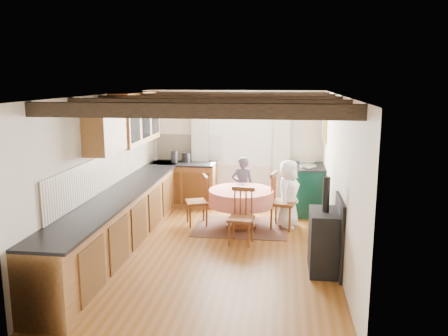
# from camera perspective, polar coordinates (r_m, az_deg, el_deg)

# --- Properties ---
(floor) EXTENTS (3.60, 5.50, 0.00)m
(floor) POSITION_cam_1_polar(r_m,az_deg,el_deg) (7.33, -0.82, -10.07)
(floor) COLOR brown
(floor) RESTS_ON ground
(ceiling) EXTENTS (3.60, 5.50, 0.00)m
(ceiling) POSITION_cam_1_polar(r_m,az_deg,el_deg) (6.83, -0.88, 9.04)
(ceiling) COLOR white
(ceiling) RESTS_ON ground
(wall_back) EXTENTS (3.60, 0.00, 2.40)m
(wall_back) POSITION_cam_1_polar(r_m,az_deg,el_deg) (9.67, 1.50, 2.50)
(wall_back) COLOR silver
(wall_back) RESTS_ON ground
(wall_front) EXTENTS (3.60, 0.00, 2.40)m
(wall_front) POSITION_cam_1_polar(r_m,az_deg,el_deg) (4.37, -6.10, -8.28)
(wall_front) COLOR silver
(wall_front) RESTS_ON ground
(wall_left) EXTENTS (0.00, 5.50, 2.40)m
(wall_left) POSITION_cam_1_polar(r_m,az_deg,el_deg) (7.45, -14.68, -0.45)
(wall_left) COLOR silver
(wall_left) RESTS_ON ground
(wall_right) EXTENTS (0.00, 5.50, 2.40)m
(wall_right) POSITION_cam_1_polar(r_m,az_deg,el_deg) (6.96, 13.98, -1.23)
(wall_right) COLOR silver
(wall_right) RESTS_ON ground
(beam_a) EXTENTS (3.60, 0.16, 0.16)m
(beam_a) POSITION_cam_1_polar(r_m,az_deg,el_deg) (4.87, -4.31, 7.11)
(beam_a) COLOR #3A2B1E
(beam_a) RESTS_ON ceiling
(beam_b) EXTENTS (3.60, 0.16, 0.16)m
(beam_b) POSITION_cam_1_polar(r_m,az_deg,el_deg) (5.85, -2.31, 7.80)
(beam_b) COLOR #3A2B1E
(beam_b) RESTS_ON ceiling
(beam_c) EXTENTS (3.60, 0.16, 0.16)m
(beam_c) POSITION_cam_1_polar(r_m,az_deg,el_deg) (6.84, -0.88, 8.28)
(beam_c) COLOR #3A2B1E
(beam_c) RESTS_ON ceiling
(beam_d) EXTENTS (3.60, 0.16, 0.16)m
(beam_d) POSITION_cam_1_polar(r_m,az_deg,el_deg) (7.83, 0.19, 8.64)
(beam_d) COLOR #3A2B1E
(beam_d) RESTS_ON ceiling
(beam_e) EXTENTS (3.60, 0.16, 0.16)m
(beam_e) POSITION_cam_1_polar(r_m,az_deg,el_deg) (8.82, 1.02, 8.92)
(beam_e) COLOR #3A2B1E
(beam_e) RESTS_ON ceiling
(splash_left) EXTENTS (0.02, 4.50, 0.55)m
(splash_left) POSITION_cam_1_polar(r_m,az_deg,el_deg) (7.72, -13.71, -0.02)
(splash_left) COLOR beige
(splash_left) RESTS_ON wall_left
(splash_back) EXTENTS (1.40, 0.02, 0.55)m
(splash_back) POSITION_cam_1_polar(r_m,az_deg,el_deg) (9.80, -4.34, 2.59)
(splash_back) COLOR beige
(splash_back) RESTS_ON wall_back
(base_cabinet_left) EXTENTS (0.60, 5.30, 0.88)m
(base_cabinet_left) POSITION_cam_1_polar(r_m,az_deg,el_deg) (7.53, -12.27, -6.19)
(base_cabinet_left) COLOR olive
(base_cabinet_left) RESTS_ON floor
(base_cabinet_back) EXTENTS (1.30, 0.60, 0.88)m
(base_cabinet_back) POSITION_cam_1_polar(r_m,az_deg,el_deg) (9.69, -4.90, -2.10)
(base_cabinet_back) COLOR olive
(base_cabinet_back) RESTS_ON floor
(worktop_left) EXTENTS (0.64, 5.30, 0.04)m
(worktop_left) POSITION_cam_1_polar(r_m,az_deg,el_deg) (7.40, -12.27, -2.80)
(worktop_left) COLOR black
(worktop_left) RESTS_ON base_cabinet_left
(worktop_back) EXTENTS (1.30, 0.64, 0.04)m
(worktop_back) POSITION_cam_1_polar(r_m,az_deg,el_deg) (9.57, -4.97, 0.55)
(worktop_back) COLOR black
(worktop_back) RESTS_ON base_cabinet_back
(wall_cabinet_glass) EXTENTS (0.34, 1.80, 0.90)m
(wall_cabinet_glass) POSITION_cam_1_polar(r_m,az_deg,el_deg) (8.41, -10.79, 6.16)
(wall_cabinet_glass) COLOR olive
(wall_cabinet_glass) RESTS_ON wall_left
(wall_cabinet_solid) EXTENTS (0.34, 0.90, 0.70)m
(wall_cabinet_solid) POSITION_cam_1_polar(r_m,az_deg,el_deg) (7.01, -14.58, 4.63)
(wall_cabinet_solid) COLOR olive
(wall_cabinet_solid) RESTS_ON wall_left
(window_frame) EXTENTS (1.34, 0.03, 1.54)m
(window_frame) POSITION_cam_1_polar(r_m,az_deg,el_deg) (9.59, 2.10, 4.84)
(window_frame) COLOR white
(window_frame) RESTS_ON wall_back
(window_pane) EXTENTS (1.20, 0.01, 1.40)m
(window_pane) POSITION_cam_1_polar(r_m,az_deg,el_deg) (9.60, 2.10, 4.84)
(window_pane) COLOR white
(window_pane) RESTS_ON wall_back
(curtain_left) EXTENTS (0.35, 0.10, 2.10)m
(curtain_left) POSITION_cam_1_polar(r_m,az_deg,el_deg) (9.69, -2.98, 1.91)
(curtain_left) COLOR beige
(curtain_left) RESTS_ON wall_back
(curtain_right) EXTENTS (0.35, 0.10, 2.10)m
(curtain_right) POSITION_cam_1_polar(r_m,az_deg,el_deg) (9.53, 7.12, 1.69)
(curtain_right) COLOR beige
(curtain_right) RESTS_ON wall_back
(curtain_rod) EXTENTS (2.00, 0.03, 0.03)m
(curtain_rod) POSITION_cam_1_polar(r_m,az_deg,el_deg) (9.46, 2.08, 8.40)
(curtain_rod) COLOR black
(curtain_rod) RESTS_ON wall_back
(wall_picture) EXTENTS (0.04, 0.50, 0.60)m
(wall_picture) POSITION_cam_1_polar(r_m,az_deg,el_deg) (9.14, 12.36, 4.91)
(wall_picture) COLOR gold
(wall_picture) RESTS_ON wall_right
(wall_plate) EXTENTS (0.30, 0.02, 0.30)m
(wall_plate) POSITION_cam_1_polar(r_m,az_deg,el_deg) (9.53, 7.82, 5.30)
(wall_plate) COLOR silver
(wall_plate) RESTS_ON wall_back
(rug) EXTENTS (1.65, 1.28, 0.01)m
(rug) POSITION_cam_1_polar(r_m,az_deg,el_deg) (8.36, 2.12, -7.31)
(rug) COLOR #572D27
(rug) RESTS_ON floor
(dining_table) EXTENTS (1.15, 1.15, 0.70)m
(dining_table) POSITION_cam_1_polar(r_m,az_deg,el_deg) (8.26, 2.14, -5.06)
(dining_table) COLOR #EE776B
(dining_table) RESTS_ON floor
(chair_near) EXTENTS (0.44, 0.46, 0.92)m
(chair_near) POSITION_cam_1_polar(r_m,az_deg,el_deg) (7.42, 2.13, -6.05)
(chair_near) COLOR brown
(chair_near) RESTS_ON floor
(chair_left) EXTENTS (0.52, 0.51, 0.92)m
(chair_left) POSITION_cam_1_polar(r_m,az_deg,el_deg) (8.40, -3.39, -4.01)
(chair_left) COLOR brown
(chair_left) RESTS_ON floor
(chair_right) EXTENTS (0.54, 0.52, 1.01)m
(chair_right) POSITION_cam_1_polar(r_m,az_deg,el_deg) (8.24, 7.34, -4.04)
(chair_right) COLOR brown
(chair_right) RESTS_ON floor
(aga_range) EXTENTS (0.68, 1.05, 0.97)m
(aga_range) POSITION_cam_1_polar(r_m,az_deg,el_deg) (9.31, 10.22, -2.50)
(aga_range) COLOR black
(aga_range) RESTS_ON floor
(cast_iron_stove) EXTENTS (0.40, 0.67, 1.34)m
(cast_iron_stove) POSITION_cam_1_polar(r_m,az_deg,el_deg) (6.48, 12.42, -6.91)
(cast_iron_stove) COLOR black
(cast_iron_stove) RESTS_ON floor
(child_far) EXTENTS (0.47, 0.35, 1.17)m
(child_far) POSITION_cam_1_polar(r_m,az_deg,el_deg) (8.90, 2.30, -2.29)
(child_far) COLOR #363544
(child_far) RESTS_ON floor
(child_right) EXTENTS (0.56, 0.69, 1.23)m
(child_right) POSITION_cam_1_polar(r_m,az_deg,el_deg) (8.30, 7.98, -3.18)
(child_right) COLOR white
(child_right) RESTS_ON floor
(bowl_a) EXTENTS (0.31, 0.31, 0.06)m
(bowl_a) POSITION_cam_1_polar(r_m,az_deg,el_deg) (8.19, 1.97, -2.48)
(bowl_a) COLOR silver
(bowl_a) RESTS_ON dining_table
(bowl_b) EXTENTS (0.26, 0.26, 0.06)m
(bowl_b) POSITION_cam_1_polar(r_m,az_deg,el_deg) (8.15, 2.46, -2.55)
(bowl_b) COLOR silver
(bowl_b) RESTS_ON dining_table
(cup) EXTENTS (0.13, 0.13, 0.09)m
(cup) POSITION_cam_1_polar(r_m,az_deg,el_deg) (8.24, 2.33, -2.29)
(cup) COLOR silver
(cup) RESTS_ON dining_table
(canister_tall) EXTENTS (0.14, 0.14, 0.25)m
(canister_tall) POSITION_cam_1_polar(r_m,az_deg,el_deg) (9.54, -6.18, 1.37)
(canister_tall) COLOR #262628
(canister_tall) RESTS_ON worktop_back
(canister_wide) EXTENTS (0.18, 0.18, 0.20)m
(canister_wide) POSITION_cam_1_polar(r_m,az_deg,el_deg) (9.62, -4.67, 1.34)
(canister_wide) COLOR #262628
(canister_wide) RESTS_ON worktop_back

